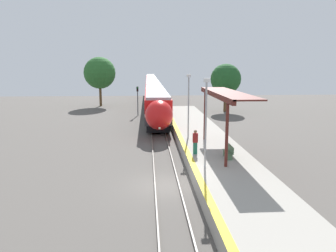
# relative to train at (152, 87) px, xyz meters

# --- Properties ---
(ground_plane) EXTENTS (120.00, 120.00, 0.00)m
(ground_plane) POSITION_rel_train_xyz_m (0.00, -57.05, -2.30)
(ground_plane) COLOR #56514C
(rail_left) EXTENTS (0.08, 90.00, 0.15)m
(rail_left) POSITION_rel_train_xyz_m (-0.72, -57.05, -2.22)
(rail_left) COLOR slate
(rail_left) RESTS_ON ground_plane
(rail_right) EXTENTS (0.08, 90.00, 0.15)m
(rail_right) POSITION_rel_train_xyz_m (0.72, -57.05, -2.22)
(rail_right) COLOR slate
(rail_right) RESTS_ON ground_plane
(train) EXTENTS (2.87, 91.74, 4.01)m
(train) POSITION_rel_train_xyz_m (0.00, 0.00, 0.00)
(train) COLOR black
(train) RESTS_ON ground_plane
(platform_right) EXTENTS (4.62, 64.00, 0.90)m
(platform_right) POSITION_rel_train_xyz_m (3.89, -57.05, -1.85)
(platform_right) COLOR #9E998E
(platform_right) RESTS_ON ground_plane
(platform_bench) EXTENTS (0.44, 1.50, 0.89)m
(platform_bench) POSITION_rel_train_xyz_m (4.44, -54.44, -0.93)
(platform_bench) COLOR #4C6B4C
(platform_bench) RESTS_ON platform_right
(person_waiting) EXTENTS (0.36, 0.23, 1.77)m
(person_waiting) POSITION_rel_train_xyz_m (2.26, -53.31, -0.48)
(person_waiting) COLOR #1E604C
(person_waiting) RESTS_ON platform_right
(railway_signal) EXTENTS (0.28, 0.28, 4.20)m
(railway_signal) POSITION_rel_train_xyz_m (-2.53, -28.78, 0.28)
(railway_signal) COLOR #59595E
(railway_signal) RESTS_ON ground_plane
(lamppost_near) EXTENTS (0.36, 0.20, 5.52)m
(lamppost_near) POSITION_rel_train_xyz_m (2.45, -56.30, 1.75)
(lamppost_near) COLOR #9E9EA3
(lamppost_near) RESTS_ON platform_right
(lamppost_mid) EXTENTS (0.36, 0.20, 5.52)m
(lamppost_mid) POSITION_rel_train_xyz_m (2.45, -47.75, 1.75)
(lamppost_mid) COLOR #9E9EA3
(lamppost_mid) RESTS_ON platform_right
(station_canopy) EXTENTS (2.02, 10.80, 4.39)m
(station_canopy) POSITION_rel_train_xyz_m (4.34, -52.47, 2.67)
(station_canopy) COLOR #511E19
(station_canopy) RESTS_ON platform_right
(background_tree_left) EXTENTS (5.54, 5.54, 8.65)m
(background_tree_left) POSITION_rel_train_xyz_m (-9.46, -17.00, 3.56)
(background_tree_left) COLOR brown
(background_tree_left) RESTS_ON ground_plane
(background_tree_right) EXTENTS (4.70, 4.70, 7.44)m
(background_tree_right) POSITION_rel_train_xyz_m (11.04, -25.40, 2.77)
(background_tree_right) COLOR brown
(background_tree_right) RESTS_ON ground_plane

